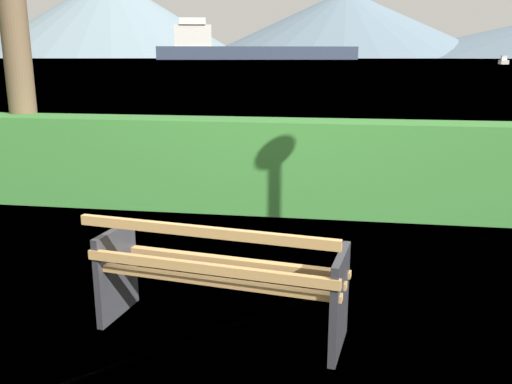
# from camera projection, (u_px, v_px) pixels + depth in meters

# --- Properties ---
(ground_plane) EXTENTS (1400.00, 1400.00, 0.00)m
(ground_plane) POSITION_uv_depth(u_px,v_px,m) (222.00, 329.00, 3.85)
(ground_plane) COLOR #567A38
(water_surface) EXTENTS (620.00, 620.00, 0.00)m
(water_surface) POSITION_uv_depth(u_px,v_px,m) (343.00, 59.00, 296.95)
(water_surface) COLOR slate
(water_surface) RESTS_ON ground_plane
(park_bench) EXTENTS (1.81, 0.81, 0.87)m
(park_bench) POSITION_uv_depth(u_px,v_px,m) (218.00, 277.00, 3.69)
(park_bench) COLOR tan
(park_bench) RESTS_ON ground_plane
(hedge_row) EXTENTS (13.08, 0.62, 1.14)m
(hedge_row) POSITION_uv_depth(u_px,v_px,m) (276.00, 166.00, 6.68)
(hedge_row) COLOR #387A33
(hedge_row) RESTS_ON ground_plane
(cargo_ship_large) EXTENTS (106.51, 40.00, 20.93)m
(cargo_ship_large) POSITION_uv_depth(u_px,v_px,m) (242.00, 48.00, 285.81)
(cargo_ship_large) COLOR #2D384C
(cargo_ship_large) RESTS_ON water_surface
(fishing_boat_near) EXTENTS (2.28, 5.40, 1.98)m
(fishing_boat_near) POSITION_uv_depth(u_px,v_px,m) (504.00, 61.00, 126.15)
(fishing_boat_near) COLOR silver
(fishing_boat_near) RESTS_ON water_surface
(distant_hills) EXTENTS (819.02, 410.18, 83.54)m
(distant_hills) POSITION_uv_depth(u_px,v_px,m) (350.00, 25.00, 551.64)
(distant_hills) COLOR slate
(distant_hills) RESTS_ON ground_plane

